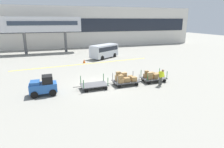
{
  "coord_description": "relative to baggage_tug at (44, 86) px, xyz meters",
  "views": [
    {
      "loc": [
        -4.07,
        -16.13,
        5.85
      ],
      "look_at": [
        0.98,
        -0.78,
        1.16
      ],
      "focal_mm": 30.01,
      "sensor_mm": 36.0,
      "label": 1
    }
  ],
  "objects": [
    {
      "name": "baggage_handler",
      "position": [
        10.21,
        -0.99,
        0.11
      ],
      "size": [
        0.49,
        0.51,
        1.56
      ],
      "color": "#4C4C4C",
      "rests_on": "ground_plane"
    },
    {
      "name": "baggage_cart_tail",
      "position": [
        10.06,
        0.26,
        -0.22
      ],
      "size": [
        3.02,
        1.45,
        1.1
      ],
      "color": "#4C4C4F",
      "rests_on": "ground_plane"
    },
    {
      "name": "safety_cone_near",
      "position": [
        5.12,
        10.53,
        -0.48
      ],
      "size": [
        0.36,
        0.36,
        0.55
      ],
      "primitive_type": "cone",
      "color": "#EA590F",
      "rests_on": "ground_plane"
    },
    {
      "name": "shuttle_van",
      "position": [
        8.81,
        13.15,
        0.48
      ],
      "size": [
        5.07,
        4.19,
        2.1
      ],
      "color": "silver",
      "rests_on": "ground_plane"
    },
    {
      "name": "apron_lead_line",
      "position": [
        5.38,
        9.95,
        -0.75
      ],
      "size": [
        19.1,
        2.28,
        0.01
      ],
      "primitive_type": "cube",
      "rotation": [
        0.0,
        0.0,
        0.11
      ],
      "color": "yellow",
      "rests_on": "ground_plane"
    },
    {
      "name": "terminal_building",
      "position": [
        4.87,
        26.98,
        3.55
      ],
      "size": [
        59.21,
        2.51,
        8.59
      ],
      "color": "beige",
      "rests_on": "ground_plane"
    },
    {
      "name": "baggage_tug",
      "position": [
        0.0,
        0.0,
        0.0
      ],
      "size": [
        2.12,
        1.27,
        1.58
      ],
      "color": "#2659A5",
      "rests_on": "ground_plane"
    },
    {
      "name": "baggage_cart_lead",
      "position": [
        4.16,
        0.09,
        -0.41
      ],
      "size": [
        3.02,
        1.45,
        1.1
      ],
      "color": "#4C4C4F",
      "rests_on": "ground_plane"
    },
    {
      "name": "baggage_cart_middle",
      "position": [
        7.06,
        0.16,
        -0.18
      ],
      "size": [
        3.02,
        1.45,
        1.25
      ],
      "color": "#4C4C4F",
      "rests_on": "ground_plane"
    },
    {
      "name": "jet_bridge",
      "position": [
        -1.55,
        20.99,
        4.28
      ],
      "size": [
        14.75,
        3.0,
        6.39
      ],
      "color": "silver",
      "rests_on": "ground_plane"
    },
    {
      "name": "ground_plane",
      "position": [
        4.87,
        0.99,
        -0.75
      ],
      "size": [
        120.0,
        120.0,
        0.0
      ],
      "primitive_type": "plane",
      "color": "gray"
    }
  ]
}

